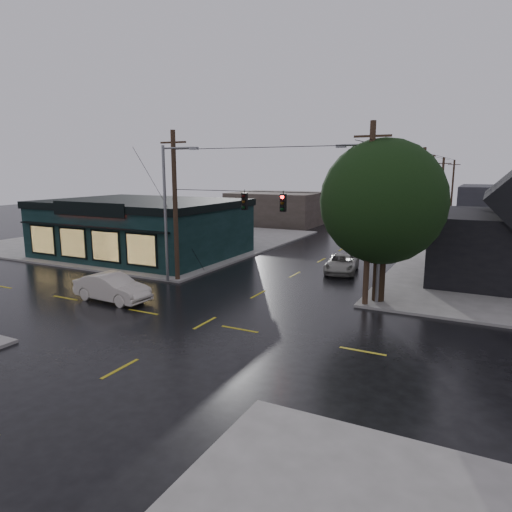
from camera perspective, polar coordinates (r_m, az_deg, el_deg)
The scene contains 15 objects.
ground_plane at distance 23.38m, azimuth -6.40°, elevation -8.32°, with size 160.00×160.00×0.00m, color black.
sidewalk_nw at distance 50.70m, azimuth -12.95°, elevation 1.98°, with size 28.00×28.00×0.15m, color slate.
pizza_shop at distance 41.83m, azimuth -13.99°, elevation 3.54°, with size 16.30×12.34×4.90m.
corner_tree at distance 26.52m, azimuth 15.58°, elevation 6.53°, with size 6.99×6.99×9.20m.
utility_pole_nw at distance 32.08m, azimuth -9.76°, elevation -3.11°, with size 2.00×0.32×10.15m, color #301B15, non-canonical shape.
utility_pole_ne at distance 26.67m, azimuth 13.43°, elevation -6.13°, with size 2.00×0.32×10.15m, color #301B15, non-canonical shape.
utility_pole_far_a at distance 47.37m, azimuth 19.61°, elevation 0.92°, with size 2.00×0.32×9.65m, color #301B15, non-canonical shape.
utility_pole_far_b at distance 67.08m, azimuth 21.88°, elevation 3.52°, with size 2.00×0.32×9.15m, color #301B15, non-canonical shape.
utility_pole_far_c at distance 86.93m, azimuth 23.12°, elevation 4.94°, with size 2.00×0.32×9.15m, color #301B15, non-canonical shape.
span_signal_assembly at distance 27.77m, azimuth 0.94°, elevation 6.82°, with size 13.00×0.48×1.23m.
streetlight_nw at distance 31.72m, azimuth -10.95°, elevation -3.31°, with size 5.40×0.30×9.15m, color slate, non-canonical shape.
streetlight_ne at distance 27.23m, azimuth 14.81°, elevation -5.84°, with size 5.40×0.30×9.15m, color slate, non-canonical shape.
bg_building_west at distance 64.25m, azimuth 2.73°, elevation 5.98°, with size 12.00×10.00×4.40m, color #3A312A.
sedan_cream at distance 28.07m, azimuth -17.54°, elevation -3.79°, with size 1.70×4.88×1.61m, color beige.
suv_silver at distance 34.73m, azimuth 10.67°, elevation -0.95°, with size 2.21×4.78×1.33m, color gray.
Camera 1 is at (12.23, -18.40, 7.65)m, focal length 32.00 mm.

